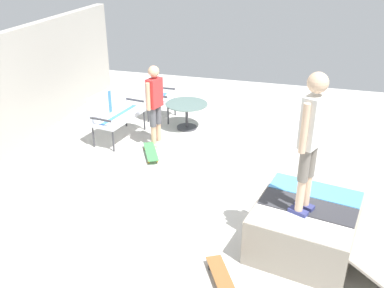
{
  "coord_description": "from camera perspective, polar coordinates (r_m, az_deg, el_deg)",
  "views": [
    {
      "loc": [
        -6.07,
        -1.45,
        3.77
      ],
      "look_at": [
        0.1,
        0.29,
        0.7
      ],
      "focal_mm": 40.33,
      "sensor_mm": 36.0,
      "label": 1
    }
  ],
  "objects": [
    {
      "name": "patio_bench",
      "position": [
        8.94,
        -10.28,
        4.51
      ],
      "size": [
        1.32,
        0.75,
        1.02
      ],
      "color": "#38383D",
      "rests_on": "ground_plane"
    },
    {
      "name": "person_skater",
      "position": [
        5.18,
        15.49,
        1.32
      ],
      "size": [
        0.44,
        0.33,
        1.8
      ],
      "color": "navy",
      "rests_on": "skate_ramp"
    },
    {
      "name": "skate_ramp",
      "position": [
        5.97,
        15.02,
        -10.64
      ],
      "size": [
        1.75,
        2.34,
        0.66
      ],
      "color": "gray",
      "rests_on": "ground_plane"
    },
    {
      "name": "patio_table",
      "position": [
        9.31,
        -0.71,
        4.42
      ],
      "size": [
        0.9,
        0.9,
        0.57
      ],
      "color": "#38383D",
      "rests_on": "ground_plane"
    },
    {
      "name": "skateboard_by_bench",
      "position": [
        8.25,
        -5.46,
        -1.04
      ],
      "size": [
        0.8,
        0.55,
        0.1
      ],
      "color": "#3F8C4C",
      "rests_on": "ground_plane"
    },
    {
      "name": "person_watching",
      "position": [
        8.38,
        -4.95,
        5.76
      ],
      "size": [
        0.46,
        0.31,
        1.62
      ],
      "color": "silver",
      "rests_on": "ground_plane"
    },
    {
      "name": "skateboard_spare",
      "position": [
        5.42,
        3.99,
        -17.31
      ],
      "size": [
        0.8,
        0.56,
        0.1
      ],
      "color": "brown",
      "rests_on": "ground_plane"
    },
    {
      "name": "patio_chair_near_house",
      "position": [
        9.82,
        -4.71,
        6.76
      ],
      "size": [
        0.63,
        0.56,
        1.02
      ],
      "color": "#38383D",
      "rests_on": "ground_plane"
    },
    {
      "name": "ground_plane",
      "position": [
        7.32,
        1.96,
        -5.88
      ],
      "size": [
        12.0,
        12.0,
        0.1
      ],
      "primitive_type": "cube",
      "color": "beige"
    }
  ]
}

